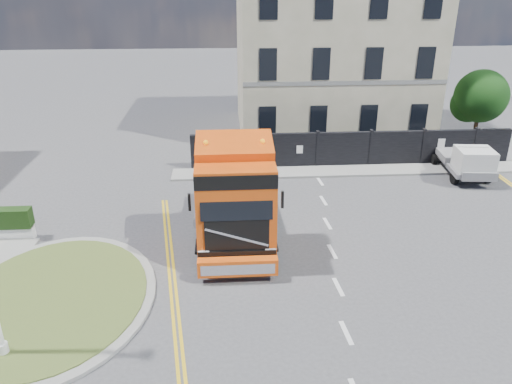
{
  "coord_description": "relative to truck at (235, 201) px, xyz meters",
  "views": [
    {
      "loc": [
        -1.14,
        -17.09,
        9.88
      ],
      "look_at": [
        0.09,
        1.51,
        1.8
      ],
      "focal_mm": 35.0,
      "sensor_mm": 36.0,
      "label": 1
    }
  ],
  "objects": [
    {
      "name": "traffic_island",
      "position": [
        -6.21,
        -3.25,
        -1.92
      ],
      "size": [
        6.8,
        6.8,
        0.17
      ],
      "color": "gray",
      "rests_on": "ground"
    },
    {
      "name": "flatbed_pickup",
      "position": [
        12.33,
        6.33,
        -1.01
      ],
      "size": [
        2.26,
        4.62,
        1.85
      ],
      "rotation": [
        0.0,
        0.0,
        -0.12
      ],
      "color": "slate",
      "rests_on": "ground"
    },
    {
      "name": "pavement_far",
      "position": [
        6.79,
        7.85,
        -1.94
      ],
      "size": [
        20.0,
        1.6,
        0.12
      ],
      "primitive_type": "cube",
      "color": "gray",
      "rests_on": "ground"
    },
    {
      "name": "ground",
      "position": [
        0.79,
        -0.25,
        -2.0
      ],
      "size": [
        120.0,
        120.0,
        0.0
      ],
      "primitive_type": "plane",
      "color": "#424244",
      "rests_on": "ground"
    },
    {
      "name": "georgian_building",
      "position": [
        6.79,
        16.25,
        3.77
      ],
      "size": [
        12.3,
        10.3,
        12.8
      ],
      "color": "beige",
      "rests_on": "ground"
    },
    {
      "name": "hoarding_fence",
      "position": [
        7.34,
        8.75,
        -1.0
      ],
      "size": [
        18.8,
        0.25,
        2.0
      ],
      "color": "black",
      "rests_on": "ground"
    },
    {
      "name": "truck",
      "position": [
        0.0,
        0.0,
        0.0
      ],
      "size": [
        2.81,
        7.46,
        4.47
      ],
      "rotation": [
        0.0,
        0.0,
        0.0
      ],
      "color": "black",
      "rests_on": "ground"
    },
    {
      "name": "tree",
      "position": [
        15.17,
        11.84,
        1.05
      ],
      "size": [
        3.2,
        3.2,
        4.8
      ],
      "color": "#382619",
      "rests_on": "ground"
    }
  ]
}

